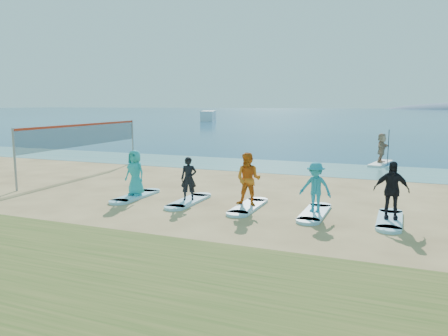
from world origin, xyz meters
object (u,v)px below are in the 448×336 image
at_px(paddleboarder, 382,148).
at_px(surfboard_4, 390,220).
at_px(paddleboard, 381,163).
at_px(surfboard_0, 136,196).
at_px(volleyball_net, 85,135).
at_px(surfboard_3, 315,213).
at_px(surfboard_2, 248,207).
at_px(student_1, 189,179).
at_px(student_3, 315,187).
at_px(student_2, 248,179).
at_px(surfboard_1, 189,201).
at_px(student_4, 391,190).
at_px(student_0, 135,173).
at_px(boat_offshore_a, 208,121).

relative_size(paddleboarder, surfboard_4, 0.76).
distance_m(paddleboard, surfboard_0, 15.11).
distance_m(volleyball_net, surfboard_3, 12.67).
distance_m(paddleboarder, surfboard_2, 13.35).
distance_m(student_1, student_3, 4.41).
xyz_separation_m(surfboard_0, student_2, (4.41, 0.00, 0.93)).
bearing_deg(volleyball_net, surfboard_4, -14.69).
xyz_separation_m(surfboard_0, surfboard_3, (6.62, 0.00, 0.00)).
height_order(surfboard_2, student_3, student_3).
height_order(surfboard_1, student_4, student_4).
distance_m(paddleboard, paddleboarder, 0.89).
bearing_deg(surfboard_4, volleyball_net, 165.31).
distance_m(paddleboarder, student_0, 15.11).
bearing_deg(boat_offshore_a, surfboard_4, -79.60).
distance_m(paddleboard, student_2, 13.35).
distance_m(surfboard_0, student_1, 2.35).
height_order(surfboard_3, surfboard_4, same).
height_order(surfboard_1, student_1, student_1).
relative_size(student_3, surfboard_4, 0.71).
height_order(paddleboard, student_3, student_3).
bearing_deg(student_4, student_3, 173.87).
xyz_separation_m(boat_offshore_a, surfboard_4, (35.95, -66.53, 0.04)).
distance_m(student_0, surfboard_4, 8.87).
relative_size(volleyball_net, surfboard_1, 4.12).
xyz_separation_m(student_3, student_4, (2.21, 0.00, 0.07)).
xyz_separation_m(paddleboarder, student_2, (-3.56, -12.83, 0.02)).
relative_size(student_0, surfboard_1, 0.76).
distance_m(surfboard_3, student_3, 0.83).
bearing_deg(surfboard_2, student_1, 180.00).
relative_size(volleyball_net, paddleboarder, 5.46).
bearing_deg(surfboard_3, paddleboard, 83.98).
xyz_separation_m(student_2, student_4, (4.41, 0.00, -0.03)).
height_order(surfboard_0, student_3, student_3).
bearing_deg(paddleboard, volleyball_net, -134.08).
xyz_separation_m(student_1, surfboard_3, (4.41, 0.00, -0.80)).
height_order(boat_offshore_a, student_2, student_2).
distance_m(volleyball_net, student_2, 10.49).
bearing_deg(surfboard_4, surfboard_3, 180.00).
relative_size(volleyball_net, surfboard_2, 4.12).
bearing_deg(student_2, surfboard_0, 179.49).
relative_size(surfboard_3, student_3, 1.41).
distance_m(student_3, student_4, 2.21).
relative_size(student_1, student_3, 0.97).
bearing_deg(boat_offshore_a, surfboard_0, -85.80).
relative_size(paddleboard, surfboard_3, 1.36).
height_order(student_0, surfboard_1, student_0).
height_order(paddleboarder, boat_offshore_a, paddleboarder).
bearing_deg(surfboard_0, student_3, 0.00).
relative_size(surfboard_0, student_2, 1.25).
distance_m(paddleboard, surfboard_3, 12.90).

